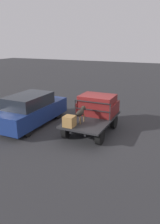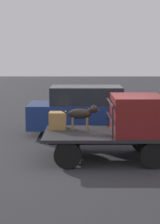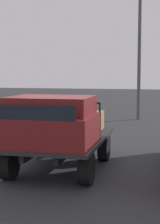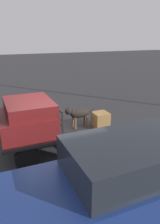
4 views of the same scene
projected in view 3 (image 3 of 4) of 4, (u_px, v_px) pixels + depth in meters
name	position (u px, v px, depth m)	size (l,w,h in m)	color
ground_plane	(61.00, 169.00, 8.76)	(80.00, 80.00, 0.00)	#2D2D30
flatbed_truck	(61.00, 146.00, 8.70)	(3.47, 1.99, 0.75)	black
truck_cab	(50.00, 122.00, 7.79)	(1.58, 1.87, 1.00)	maroon
truck_headboard	(61.00, 114.00, 8.58)	(0.04, 1.87, 0.84)	#232326
dog	(79.00, 114.00, 9.23)	(1.07, 0.28, 0.74)	brown
cargo_crate	(94.00, 120.00, 9.89)	(0.48, 0.48, 0.48)	olive
light_pole_near	(140.00, 5.00, 17.21)	(0.51, 0.51, 7.88)	#4C4C51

